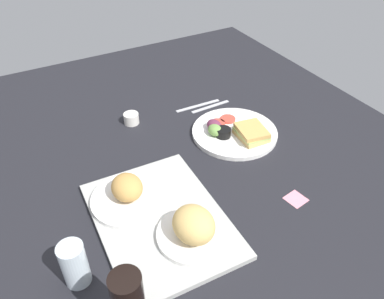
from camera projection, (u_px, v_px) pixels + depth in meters
The scene contains 10 objects.
ground_plane at pixel (203, 163), 127.15cm from camera, with size 190.00×150.00×3.00cm, color black.
serving_tray at pixel (160, 219), 104.81cm from camera, with size 45.00×33.00×1.60cm, color #B2B2AD.
bread_plate_near at pixel (194, 228), 96.49cm from camera, with size 19.51×19.51×9.67cm.
bread_plate_far at pixel (128, 194), 107.83cm from camera, with size 21.78×21.78×8.25cm.
plate_with_salad at pixel (235, 132), 135.76cm from camera, with size 30.46×30.46×5.40cm.
drinking_glass at pixel (74, 264), 87.35cm from camera, with size 6.14×6.14×12.20cm, color silver.
espresso_cup at pixel (131, 118), 141.78cm from camera, with size 5.60×5.60×4.00cm, color silver.
fork at pixel (210, 106), 151.69cm from camera, with size 17.00×1.40×0.50cm, color #B7B7BC.
knife at pixel (198, 105), 152.23cm from camera, with size 19.00×1.40×0.50cm, color #B7B7BC.
sticky_note at pixel (296, 199), 111.95cm from camera, with size 5.60×5.60×0.12cm, color pink.
Camera 1 is at (-83.06, 50.06, 80.93)cm, focal length 35.74 mm.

